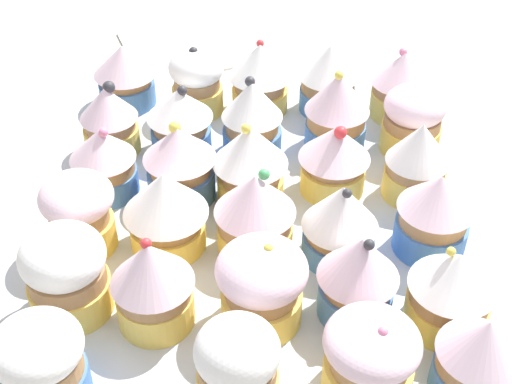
% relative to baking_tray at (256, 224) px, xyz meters
% --- Properties ---
extents(ground_plane, '(1.80, 1.80, 0.03)m').
position_rel_baking_tray_xyz_m(ground_plane, '(0.00, 0.00, -0.02)').
color(ground_plane, '#B2A899').
extents(baking_tray, '(0.46, 0.39, 0.01)m').
position_rel_baking_tray_xyz_m(baking_tray, '(0.00, 0.00, 0.00)').
color(baking_tray, silver).
rests_on(baking_tray, ground_plane).
extents(cupcake_0, '(0.06, 0.06, 0.07)m').
position_rel_baking_tray_xyz_m(cupcake_0, '(-0.18, -0.14, 0.04)').
color(cupcake_0, '#477AC6').
rests_on(cupcake_0, baking_tray).
extents(cupcake_1, '(0.05, 0.05, 0.07)m').
position_rel_baking_tray_xyz_m(cupcake_1, '(-0.10, -0.14, 0.04)').
color(cupcake_1, '#EFC651').
rests_on(cupcake_1, baking_tray).
extents(cupcake_2, '(0.06, 0.06, 0.07)m').
position_rel_baking_tray_xyz_m(cupcake_2, '(-0.04, -0.13, 0.04)').
color(cupcake_2, '#477AC6').
rests_on(cupcake_2, baking_tray).
extents(cupcake_3, '(0.06, 0.06, 0.07)m').
position_rel_baking_tray_xyz_m(cupcake_3, '(0.04, -0.14, 0.04)').
color(cupcake_3, '#EFC651').
rests_on(cupcake_3, baking_tray).
extents(cupcake_4, '(0.06, 0.06, 0.07)m').
position_rel_baking_tray_xyz_m(cupcake_4, '(0.10, -0.13, 0.04)').
color(cupcake_4, '#EFC651').
rests_on(cupcake_4, baking_tray).
extents(cupcake_5, '(0.06, 0.06, 0.07)m').
position_rel_baking_tray_xyz_m(cupcake_5, '(0.18, -0.13, 0.04)').
color(cupcake_5, '#477AC6').
rests_on(cupcake_5, baking_tray).
extents(cupcake_6, '(0.06, 0.06, 0.07)m').
position_rel_baking_tray_xyz_m(cupcake_6, '(-0.17, -0.06, 0.04)').
color(cupcake_6, '#EFC651').
rests_on(cupcake_6, baking_tray).
extents(cupcake_7, '(0.06, 0.06, 0.07)m').
position_rel_baking_tray_xyz_m(cupcake_7, '(-0.10, -0.07, 0.04)').
color(cupcake_7, '#477AC6').
rests_on(cupcake_7, baking_tray).
extents(cupcake_8, '(0.06, 0.06, 0.08)m').
position_rel_baking_tray_xyz_m(cupcake_8, '(-0.03, -0.07, 0.04)').
color(cupcake_8, '#477AC6').
rests_on(cupcake_8, baking_tray).
extents(cupcake_9, '(0.07, 0.07, 0.07)m').
position_rel_baking_tray_xyz_m(cupcake_9, '(0.03, -0.07, 0.04)').
color(cupcake_9, '#EFC651').
rests_on(cupcake_9, baking_tray).
extents(cupcake_10, '(0.06, 0.06, 0.08)m').
position_rel_baking_tray_xyz_m(cupcake_10, '(0.11, -0.07, 0.05)').
color(cupcake_10, '#EFC651').
rests_on(cupcake_10, baking_tray).
extents(cupcake_11, '(0.06, 0.06, 0.08)m').
position_rel_baking_tray_xyz_m(cupcake_11, '(-0.17, -0.00, 0.05)').
color(cupcake_11, '#EFC651').
rests_on(cupcake_11, baking_tray).
extents(cupcake_12, '(0.06, 0.06, 0.08)m').
position_rel_baking_tray_xyz_m(cupcake_12, '(-0.10, -0.01, 0.05)').
color(cupcake_12, '#477AC6').
rests_on(cupcake_12, baking_tray).
extents(cupcake_13, '(0.07, 0.07, 0.08)m').
position_rel_baking_tray_xyz_m(cupcake_13, '(-0.03, -0.01, 0.05)').
color(cupcake_13, '#EFC651').
rests_on(cupcake_13, baking_tray).
extents(cupcake_14, '(0.06, 0.06, 0.08)m').
position_rel_baking_tray_xyz_m(cupcake_14, '(0.04, 0.00, 0.05)').
color(cupcake_14, '#EFC651').
rests_on(cupcake_14, baking_tray).
extents(cupcake_15, '(0.07, 0.07, 0.07)m').
position_rel_baking_tray_xyz_m(cupcake_15, '(0.11, 0.01, 0.04)').
color(cupcake_15, '#EFC651').
rests_on(cupcake_15, baking_tray).
extents(cupcake_16, '(0.05, 0.05, 0.07)m').
position_rel_baking_tray_xyz_m(cupcake_16, '(0.18, -0.01, 0.04)').
color(cupcake_16, '#EFC651').
rests_on(cupcake_16, baking_tray).
extents(cupcake_17, '(0.06, 0.06, 0.07)m').
position_rel_baking_tray_xyz_m(cupcake_17, '(-0.18, 0.07, 0.04)').
color(cupcake_17, '#477AC6').
rests_on(cupcake_17, baking_tray).
extents(cupcake_18, '(0.06, 0.06, 0.08)m').
position_rel_baking_tray_xyz_m(cupcake_18, '(-0.11, 0.07, 0.05)').
color(cupcake_18, '#477AC6').
rests_on(cupcake_18, baking_tray).
extents(cupcake_19, '(0.06, 0.06, 0.07)m').
position_rel_baking_tray_xyz_m(cupcake_19, '(-0.04, 0.07, 0.04)').
color(cupcake_19, '#EFC651').
rests_on(cupcake_19, baking_tray).
extents(cupcake_20, '(0.06, 0.06, 0.07)m').
position_rel_baking_tray_xyz_m(cupcake_20, '(0.04, 0.07, 0.04)').
color(cupcake_20, '#477AC6').
rests_on(cupcake_20, baking_tray).
extents(cupcake_21, '(0.06, 0.06, 0.08)m').
position_rel_baking_tray_xyz_m(cupcake_21, '(0.10, 0.07, 0.04)').
color(cupcake_21, '#477AC6').
rests_on(cupcake_21, baking_tray).
extents(cupcake_22, '(0.06, 0.06, 0.06)m').
position_rel_baking_tray_xyz_m(cupcake_22, '(0.17, 0.08, 0.04)').
color(cupcake_22, '#EFC651').
rests_on(cupcake_22, baking_tray).
extents(cupcake_23, '(0.06, 0.06, 0.07)m').
position_rel_baking_tray_xyz_m(cupcake_23, '(-0.17, 0.14, 0.04)').
color(cupcake_23, '#EFC651').
rests_on(cupcake_23, baking_tray).
extents(cupcake_24, '(0.06, 0.06, 0.07)m').
position_rel_baking_tray_xyz_m(cupcake_24, '(-0.11, 0.15, 0.04)').
color(cupcake_24, '#EFC651').
rests_on(cupcake_24, baking_tray).
extents(cupcake_25, '(0.06, 0.06, 0.07)m').
position_rel_baking_tray_xyz_m(cupcake_25, '(-0.04, 0.14, 0.04)').
color(cupcake_25, '#EFC651').
rests_on(cupcake_25, baking_tray).
extents(cupcake_26, '(0.06, 0.06, 0.07)m').
position_rel_baking_tray_xyz_m(cupcake_26, '(0.03, 0.14, 0.04)').
color(cupcake_26, '#477AC6').
rests_on(cupcake_26, baking_tray).
extents(cupcake_27, '(0.06, 0.06, 0.07)m').
position_rel_baking_tray_xyz_m(cupcake_27, '(0.11, 0.14, 0.04)').
color(cupcake_27, '#EFC651').
rests_on(cupcake_27, baking_tray).
extents(cupcake_28, '(0.06, 0.06, 0.07)m').
position_rel_baking_tray_xyz_m(cupcake_28, '(0.17, 0.15, 0.04)').
color(cupcake_28, '#477AC6').
rests_on(cupcake_28, baking_tray).
extents(napkin, '(0.17, 0.15, 0.01)m').
position_rel_baking_tray_xyz_m(napkin, '(-0.32, -0.11, -0.00)').
color(napkin, white).
rests_on(napkin, ground_plane).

